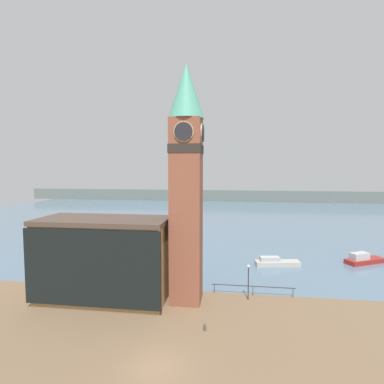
# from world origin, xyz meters

# --- Properties ---
(ground_plane) EXTENTS (160.00, 160.00, 0.00)m
(ground_plane) POSITION_xyz_m (0.00, 0.00, 0.00)
(ground_plane) COLOR brown
(water) EXTENTS (160.00, 120.00, 0.00)m
(water) POSITION_xyz_m (0.00, 73.83, -0.00)
(water) COLOR slate
(water) RESTS_ON ground_plane
(far_shoreline) EXTENTS (180.00, 3.00, 5.00)m
(far_shoreline) POSITION_xyz_m (0.00, 113.83, 2.50)
(far_shoreline) COLOR slate
(far_shoreline) RESTS_ON water
(pier_railing) EXTENTS (9.46, 0.08, 1.09)m
(pier_railing) POSITION_xyz_m (7.84, 13.58, 0.94)
(pier_railing) COLOR #333338
(pier_railing) RESTS_ON ground_plane
(clock_tower) EXTENTS (3.73, 3.73, 25.44)m
(clock_tower) POSITION_xyz_m (0.49, 11.18, 13.53)
(clock_tower) COLOR brown
(clock_tower) RESTS_ON ground_plane
(pier_building) EXTENTS (14.42, 6.48, 9.06)m
(pier_building) POSITION_xyz_m (-8.64, 10.41, 4.55)
(pier_building) COLOR #A88451
(pier_building) RESTS_ON ground_plane
(boat_near) EXTENTS (6.73, 2.79, 1.33)m
(boat_near) POSITION_xyz_m (11.92, 24.80, 0.49)
(boat_near) COLOR #B7B2A8
(boat_near) RESTS_ON water
(boat_far) EXTENTS (6.55, 4.61, 1.70)m
(boat_far) POSITION_xyz_m (25.37, 27.71, 0.61)
(boat_far) COLOR maroon
(boat_far) RESTS_ON water
(mooring_bollard_near) EXTENTS (0.28, 0.28, 0.65)m
(mooring_bollard_near) POSITION_xyz_m (3.06, 5.35, 0.35)
(mooring_bollard_near) COLOR brown
(mooring_bollard_near) RESTS_ON ground_plane
(lamp_post) EXTENTS (0.32, 0.32, 3.93)m
(lamp_post) POSITION_xyz_m (7.23, 12.35, 2.75)
(lamp_post) COLOR black
(lamp_post) RESTS_ON ground_plane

